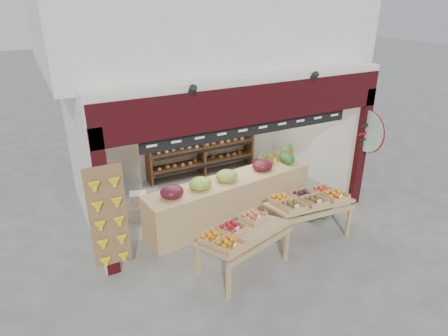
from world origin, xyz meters
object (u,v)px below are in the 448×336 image
cardboard_stack (149,207)px  display_table_left (237,233)px  mid_counter (230,197)px  display_table_right (309,200)px  watermelon_pile (314,206)px  back_shelving (201,132)px  refrigerator (118,156)px

cardboard_stack → display_table_left: 2.62m
cardboard_stack → mid_counter: bearing=-30.1°
display_table_right → cardboard_stack: bearing=140.9°
mid_counter → cardboard_stack: bearing=149.9°
watermelon_pile → back_shelving: bearing=113.6°
cardboard_stack → mid_counter: (1.51, -0.87, 0.29)m
cardboard_stack → refrigerator: bearing=100.6°
display_table_left → cardboard_stack: bearing=108.5°
back_shelving → watermelon_pile: bearing=-66.4°
cardboard_stack → watermelon_pile: (3.23, -1.53, -0.02)m
refrigerator → cardboard_stack: bearing=-85.0°
display_table_left → display_table_right: size_ratio=1.07×
back_shelving → display_table_left: 4.10m
mid_counter → display_table_left: size_ratio=2.20×
cardboard_stack → display_table_left: display_table_left is taller
refrigerator → display_table_right: 4.47m
back_shelving → mid_counter: bearing=-99.6°
cardboard_stack → watermelon_pile: bearing=-25.4°
refrigerator → display_table_left: size_ratio=1.11×
cardboard_stack → display_table_left: (0.82, -2.43, 0.53)m
back_shelving → cardboard_stack: (-1.91, -1.49, -0.94)m
cardboard_stack → mid_counter: mid_counter is taller
refrigerator → watermelon_pile: bearing=-45.3°
cardboard_stack → display_table_right: display_table_right is taller
back_shelving → cardboard_stack: 2.60m
refrigerator → cardboard_stack: refrigerator is taller
back_shelving → refrigerator: (-2.16, -0.13, -0.20)m
cardboard_stack → watermelon_pile: 3.58m
refrigerator → mid_counter: (1.76, -2.23, -0.45)m
refrigerator → mid_counter: bearing=-57.3°
refrigerator → mid_counter: size_ratio=0.51×
watermelon_pile → cardboard_stack: bearing=154.6°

